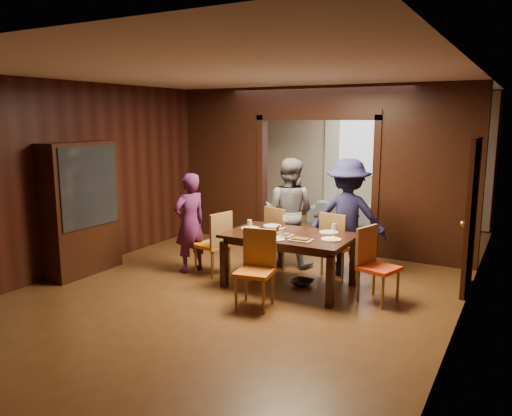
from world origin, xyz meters
The scene contains 32 objects.
floor centered at (0.00, 0.00, 0.00)m, with size 9.00×9.00×0.00m, color #513216.
ceiling centered at (0.00, 0.00, 2.90)m, with size 5.50×9.00×0.02m, color silver.
room_walls centered at (0.00, 1.89, 1.51)m, with size 5.52×9.01×2.90m.
person_purple centered at (-1.15, -0.64, 0.77)m, with size 0.56×0.37×1.53m, color #501B4C.
person_grey centered at (0.03, 0.40, 0.87)m, with size 0.84×0.66×1.73m, color #595960.
person_navy centered at (1.01, 0.39, 0.88)m, with size 1.14×0.65×1.76m, color #1C1D48.
sofa centered at (-0.09, 3.85, 0.26)m, with size 1.79×0.70×0.52m, color #91AFBE.
serving_bowl centered at (0.64, -0.43, 0.80)m, with size 0.32×0.32×0.08m, color black.
dining_table centered at (0.49, -0.55, 0.38)m, with size 1.73×1.08×0.76m, color black.
coffee_table centered at (-0.02, 2.79, 0.20)m, with size 0.80×0.50×0.40m, color black.
chair_left centered at (-0.79, -0.58, 0.48)m, with size 0.44×0.44×0.97m, color orange, non-canonical shape.
chair_right centered at (1.75, -0.54, 0.48)m, with size 0.44×0.44×0.97m, color red, non-canonical shape.
chair_far_l centered at (-0.02, 0.32, 0.48)m, with size 0.44×0.44×0.97m, color orange, non-canonical shape.
chair_far_r centered at (0.91, 0.31, 0.48)m, with size 0.44×0.44×0.97m, color #C07312, non-canonical shape.
chair_near centered at (0.44, -1.46, 0.48)m, with size 0.44×0.44×0.97m, color #CA5D13, non-canonical shape.
hutch centered at (-2.53, -1.50, 1.00)m, with size 0.40×1.20×2.00m, color black.
door_right centered at (2.70, 0.50, 1.05)m, with size 0.06×0.90×2.10m, color black.
window_far centered at (0.00, 4.44, 1.70)m, with size 1.20×0.03×1.30m, color silver.
curtain_left centered at (-0.75, 4.40, 1.25)m, with size 0.35×0.06×2.40m, color white.
curtain_right centered at (0.75, 4.40, 1.25)m, with size 0.35×0.06×2.40m, color white.
plate_left centered at (-0.16, -0.51, 0.77)m, with size 0.27×0.27×0.01m, color silver.
plate_far_l centered at (0.05, -0.21, 0.77)m, with size 0.27×0.27×0.01m, color silver.
plate_far_r centered at (0.94, -0.20, 0.77)m, with size 0.27×0.27×0.01m, color silver.
plate_right centered at (1.11, -0.57, 0.77)m, with size 0.27×0.27×0.01m, color white.
plate_near centered at (0.45, -0.91, 0.77)m, with size 0.27×0.27×0.01m, color white.
platter_a centered at (0.44, -0.69, 0.78)m, with size 0.30×0.20×0.04m, color gray.
platter_b centered at (0.78, -0.82, 0.78)m, with size 0.30×0.20×0.04m, color gray.
wineglass_left centered at (-0.05, -0.73, 0.85)m, with size 0.08×0.08×0.18m, color silver, non-canonical shape.
wineglass_far centered at (0.25, -0.19, 0.85)m, with size 0.08×0.08×0.18m, color silver, non-canonical shape.
wineglass_right centered at (1.09, -0.40, 0.85)m, with size 0.08×0.08×0.18m, color silver, non-canonical shape.
tumbler centered at (0.51, -0.84, 0.83)m, with size 0.07×0.07×0.14m, color white.
condiment_jar centered at (0.35, -0.59, 0.82)m, with size 0.08×0.08×0.11m, color #481D10, non-canonical shape.
Camera 1 is at (3.36, -6.67, 2.36)m, focal length 35.00 mm.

